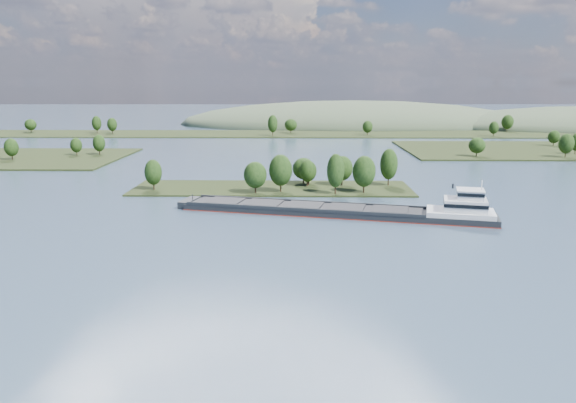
{
  "coord_description": "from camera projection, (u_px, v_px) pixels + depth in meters",
  "views": [
    {
      "loc": [
        9.46,
        -19.74,
        37.78
      ],
      "look_at": [
        6.72,
        130.0,
        6.0
      ],
      "focal_mm": 35.0,
      "sensor_mm": 36.0,
      "label": 1
    }
  ],
  "objects": [
    {
      "name": "back_shoreline",
      "position": [
        296.0,
        133.0,
        418.08
      ],
      "size": [
        900.0,
        60.0,
        15.99
      ],
      "color": "black",
      "rests_on": "ground"
    },
    {
      "name": "tree_island",
      "position": [
        293.0,
        178.0,
        200.86
      ],
      "size": [
        100.0,
        30.0,
        15.01
      ],
      "color": "black",
      "rests_on": "ground"
    },
    {
      "name": "cargo_barge",
      "position": [
        354.0,
        210.0,
        162.61
      ],
      "size": [
        93.2,
        32.06,
        12.6
      ],
      "color": "black",
      "rests_on": "ground"
    },
    {
      "name": "hill_west",
      "position": [
        353.0,
        125.0,
        515.27
      ],
      "size": [
        320.0,
        160.0,
        44.0
      ],
      "primitive_type": "ellipsoid",
      "color": "#3C4B33",
      "rests_on": "ground"
    },
    {
      "name": "ground",
      "position": [
        261.0,
        232.0,
        144.68
      ],
      "size": [
        1800.0,
        1800.0,
        0.0
      ],
      "primitive_type": "plane",
      "color": "#334359",
      "rests_on": "ground"
    }
  ]
}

